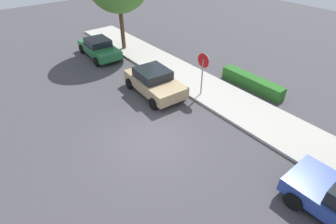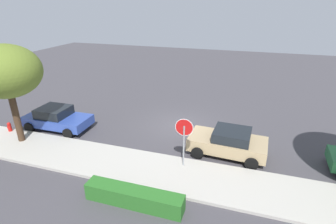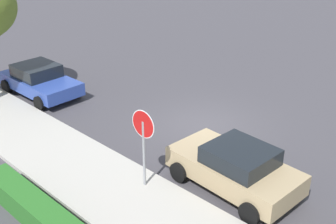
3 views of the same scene
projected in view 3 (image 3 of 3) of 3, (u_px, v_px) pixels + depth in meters
name	position (u px, v px, depth m)	size (l,w,h in m)	color
ground_plane	(204.00, 125.00, 16.56)	(60.00, 60.00, 0.00)	#423F44
sidewalk_curb	(96.00, 179.00, 13.08)	(32.00, 2.85, 0.14)	#B2ADA3
stop_sign	(143.00, 136.00, 11.98)	(0.86, 0.08, 2.61)	gray
parked_car_tan	(235.00, 167.00, 12.46)	(4.07, 2.31, 1.45)	tan
parked_car_blue	(39.00, 80.00, 19.00)	(4.14, 2.16, 1.42)	#2D479E
front_yard_hedge	(32.00, 207.00, 11.36)	(4.05, 0.71, 0.72)	#286623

